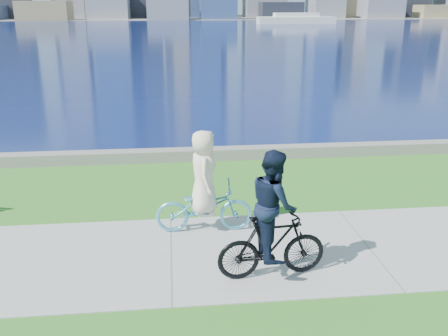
# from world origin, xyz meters

# --- Properties ---
(ground) EXTENTS (320.00, 320.00, 0.00)m
(ground) POSITION_xyz_m (0.00, 0.00, 0.00)
(ground) COLOR #28691B
(ground) RESTS_ON ground
(concrete_path) EXTENTS (80.00, 3.50, 0.02)m
(concrete_path) POSITION_xyz_m (0.00, 0.00, 0.01)
(concrete_path) COLOR #969691
(concrete_path) RESTS_ON ground
(seawall) EXTENTS (90.00, 0.50, 0.35)m
(seawall) POSITION_xyz_m (0.00, 6.20, 0.17)
(seawall) COLOR slate
(seawall) RESTS_ON ground
(bay_water) EXTENTS (320.00, 131.00, 0.01)m
(bay_water) POSITION_xyz_m (0.00, 72.00, 0.00)
(bay_water) COLOR #0B1849
(bay_water) RESTS_ON ground
(far_shore) EXTENTS (320.00, 30.00, 0.12)m
(far_shore) POSITION_xyz_m (0.00, 130.00, 0.06)
(far_shore) COLOR gray
(far_shore) RESTS_ON ground
(ferry_far) EXTENTS (15.70, 4.49, 2.13)m
(ferry_far) POSITION_xyz_m (26.16, 95.47, 0.89)
(ferry_far) COLOR silver
(ferry_far) RESTS_ON ground
(cyclist_woman) EXTENTS (0.77, 2.10, 2.24)m
(cyclist_woman) POSITION_xyz_m (0.73, 1.06, 0.85)
(cyclist_woman) COLOR #54ADCC
(cyclist_woman) RESTS_ON ground
(cyclist_man) EXTENTS (0.82, 2.03, 2.39)m
(cyclist_man) POSITION_xyz_m (1.81, -0.94, 1.02)
(cyclist_man) COLOR black
(cyclist_man) RESTS_ON ground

